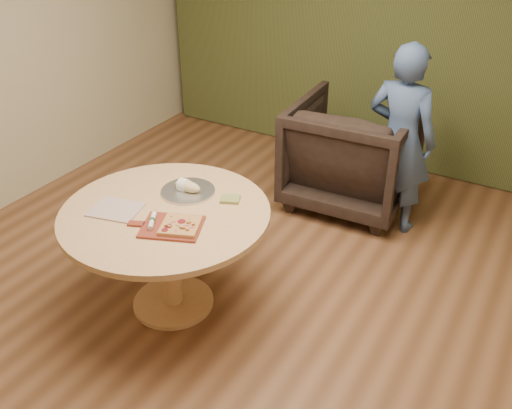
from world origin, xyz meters
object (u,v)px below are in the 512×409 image
at_px(cutlery_roll, 152,220).
at_px(bread_roll, 187,186).
at_px(pedestal_table, 167,229).
at_px(flatbread_pizza, 180,226).
at_px(armchair, 353,149).
at_px(person_standing, 400,140).
at_px(pizza_paddle, 170,227).
at_px(serving_tray, 188,191).

bearing_deg(cutlery_roll, bread_roll, 67.53).
distance_m(pedestal_table, flatbread_pizza, 0.30).
relative_size(flatbread_pizza, armchair, 0.28).
relative_size(cutlery_roll, person_standing, 0.12).
distance_m(pedestal_table, pizza_paddle, 0.25).
xyz_separation_m(serving_tray, person_standing, (0.95, 1.48, 0.01)).
relative_size(pedestal_table, cutlery_roll, 7.23).
height_order(bread_roll, armchair, armchair).
distance_m(bread_roll, person_standing, 1.77).
xyz_separation_m(pedestal_table, armchair, (0.50, 1.92, -0.10)).
bearing_deg(armchair, serving_tray, 69.78).
bearing_deg(flatbread_pizza, pizza_paddle, -165.52).
bearing_deg(pedestal_table, bread_roll, 94.92).
height_order(pedestal_table, pizza_paddle, pizza_paddle).
xyz_separation_m(flatbread_pizza, person_standing, (0.73, 1.87, -0.01)).
height_order(flatbread_pizza, bread_roll, bread_roll).
bearing_deg(serving_tray, person_standing, 57.22).
height_order(cutlery_roll, person_standing, person_standing).
bearing_deg(armchair, pizza_paddle, 77.35).
distance_m(serving_tray, person_standing, 1.76).
relative_size(pizza_paddle, serving_tray, 1.33).
relative_size(serving_tray, bread_roll, 1.84).
distance_m(pedestal_table, serving_tray, 0.30).
distance_m(flatbread_pizza, armchair, 2.07).
xyz_separation_m(pizza_paddle, cutlery_roll, (-0.11, -0.03, 0.02)).
bearing_deg(bread_roll, pedestal_table, -85.08).
bearing_deg(cutlery_roll, serving_tray, 66.36).
bearing_deg(person_standing, cutlery_roll, 69.51).
xyz_separation_m(bread_roll, armchair, (0.52, 1.65, -0.28)).
distance_m(armchair, person_standing, 0.53).
relative_size(pedestal_table, armchair, 1.28).
xyz_separation_m(pedestal_table, pizza_paddle, (0.15, -0.14, 0.15)).
bearing_deg(flatbread_pizza, armchair, 81.91).
relative_size(flatbread_pizza, person_standing, 0.19).
height_order(pedestal_table, person_standing, person_standing).
distance_m(pedestal_table, armchair, 1.98).
xyz_separation_m(pizza_paddle, person_standing, (0.79, 1.88, 0.01)).
height_order(pizza_paddle, cutlery_roll, cutlery_roll).
bearing_deg(person_standing, armchair, -16.51).
xyz_separation_m(flatbread_pizza, bread_roll, (-0.23, 0.38, 0.02)).
bearing_deg(bread_roll, flatbread_pizza, -58.59).
distance_m(cutlery_roll, armchair, 2.15).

